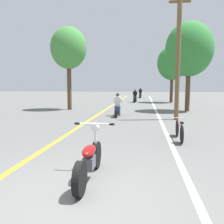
% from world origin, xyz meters
% --- Properties ---
extents(ground_plane, '(120.00, 120.00, 0.00)m').
position_xyz_m(ground_plane, '(0.00, 0.00, 0.00)').
color(ground_plane, '#60605E').
extents(lane_stripe_center, '(0.14, 48.00, 0.01)m').
position_xyz_m(lane_stripe_center, '(-1.70, 12.76, 0.00)').
color(lane_stripe_center, yellow).
rests_on(lane_stripe_center, ground).
extents(lane_stripe_edge, '(0.14, 48.00, 0.01)m').
position_xyz_m(lane_stripe_edge, '(2.06, 12.76, 0.00)').
color(lane_stripe_edge, white).
rests_on(lane_stripe_edge, ground).
extents(utility_pole, '(1.10, 0.24, 6.73)m').
position_xyz_m(utility_pole, '(2.93, 9.41, 3.46)').
color(utility_pole, brown).
rests_on(utility_pole, ground).
extents(roadside_tree_right_near, '(3.29, 2.96, 6.23)m').
position_xyz_m(roadside_tree_right_near, '(4.24, 13.75, 4.32)').
color(roadside_tree_right_near, '#513A23').
rests_on(roadside_tree_right_near, ground).
extents(roadside_tree_right_far, '(3.09, 2.78, 5.92)m').
position_xyz_m(roadside_tree_right_far, '(4.03, 22.03, 4.12)').
color(roadside_tree_right_far, '#513A23').
rests_on(roadside_tree_right_far, ground).
extents(roadside_tree_left, '(2.68, 2.41, 6.13)m').
position_xyz_m(roadside_tree_left, '(-4.42, 13.66, 4.54)').
color(roadside_tree_left, '#513A23').
rests_on(roadside_tree_left, ground).
extents(motorcycle_foreground, '(0.87, 2.00, 1.06)m').
position_xyz_m(motorcycle_foreground, '(0.12, 0.80, 0.41)').
color(motorcycle_foreground, black).
rests_on(motorcycle_foreground, ground).
extents(motorcycle_rider_lead, '(0.50, 2.07, 1.39)m').
position_xyz_m(motorcycle_rider_lead, '(-0.39, 10.45, 0.52)').
color(motorcycle_rider_lead, black).
rests_on(motorcycle_rider_lead, ground).
extents(motorcycle_rider_mid, '(0.50, 2.11, 1.38)m').
position_xyz_m(motorcycle_rider_mid, '(0.20, 22.11, 0.52)').
color(motorcycle_rider_mid, black).
rests_on(motorcycle_rider_mid, ground).
extents(motorcycle_rider_far, '(0.50, 2.19, 1.43)m').
position_xyz_m(motorcycle_rider_far, '(0.63, 30.79, 0.54)').
color(motorcycle_rider_far, black).
rests_on(motorcycle_rider_far, ground).
extents(bicycle_parked, '(0.44, 1.70, 0.71)m').
position_xyz_m(bicycle_parked, '(2.39, 4.54, 0.33)').
color(bicycle_parked, black).
rests_on(bicycle_parked, ground).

